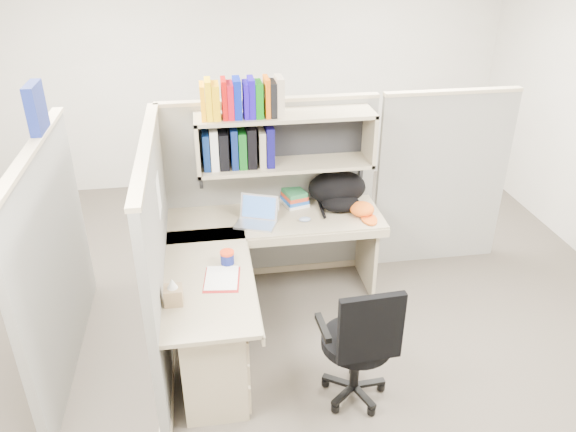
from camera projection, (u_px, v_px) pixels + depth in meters
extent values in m
plane|color=#36312A|center=(287.00, 333.00, 4.41)|extent=(6.00, 6.00, 0.00)
plane|color=#B3ACA1|center=(246.00, 71.00, 6.40)|extent=(6.00, 0.00, 6.00)
cube|color=slate|center=(270.00, 193.00, 4.82)|extent=(1.80, 0.06, 1.60)
cube|color=tan|center=(269.00, 100.00, 4.44)|extent=(1.80, 0.08, 0.03)
cube|color=slate|center=(159.00, 256.00, 3.91)|extent=(0.06, 1.80, 1.60)
cube|color=tan|center=(145.00, 146.00, 3.53)|extent=(0.08, 1.80, 0.03)
cube|color=slate|center=(54.00, 265.00, 3.82)|extent=(0.06, 1.80, 1.60)
cube|color=slate|center=(441.00, 181.00, 5.03)|extent=(1.20, 0.06, 1.60)
cube|color=navy|center=(36.00, 108.00, 3.66)|extent=(0.07, 0.27, 0.32)
cube|color=white|center=(159.00, 195.00, 3.86)|extent=(0.00, 0.21, 0.28)
cube|color=gray|center=(285.00, 115.00, 4.31)|extent=(1.40, 0.34, 0.03)
cube|color=gray|center=(285.00, 165.00, 4.50)|extent=(1.40, 0.34, 0.03)
cube|color=gray|center=(197.00, 145.00, 4.31)|extent=(0.03, 0.34, 0.44)
cube|color=gray|center=(369.00, 136.00, 4.50)|extent=(0.03, 0.34, 0.44)
cube|color=black|center=(282.00, 134.00, 4.55)|extent=(1.38, 0.01, 0.41)
cube|color=#FFA005|center=(203.00, 101.00, 4.14)|extent=(0.03, 0.20, 0.26)
cube|color=#FDBF05|center=(208.00, 99.00, 4.14)|extent=(0.05, 0.20, 0.29)
cube|color=#EEAC05|center=(216.00, 101.00, 4.16)|extent=(0.06, 0.20, 0.26)
cube|color=#A90706|center=(224.00, 98.00, 4.16)|extent=(0.04, 0.20, 0.29)
cube|color=#AD0619|center=(230.00, 100.00, 4.17)|extent=(0.05, 0.20, 0.26)
cube|color=#051696|center=(237.00, 98.00, 4.17)|extent=(0.06, 0.20, 0.29)
cube|color=#1805A4|center=(246.00, 99.00, 4.19)|extent=(0.04, 0.20, 0.26)
cube|color=#140597|center=(251.00, 97.00, 4.18)|extent=(0.04, 0.20, 0.29)
cube|color=#076508|center=(258.00, 99.00, 4.20)|extent=(0.06, 0.20, 0.26)
cube|color=#D55605|center=(267.00, 97.00, 4.20)|extent=(0.04, 0.20, 0.29)
cube|color=black|center=(272.00, 98.00, 4.21)|extent=(0.05, 0.20, 0.26)
cube|color=tan|center=(279.00, 96.00, 4.21)|extent=(0.06, 0.20, 0.29)
cube|color=#081C50|center=(206.00, 150.00, 4.36)|extent=(0.05, 0.24, 0.29)
cube|color=silver|center=(214.00, 147.00, 4.36)|extent=(0.06, 0.24, 0.32)
cube|color=black|center=(223.00, 149.00, 4.38)|extent=(0.07, 0.24, 0.29)
cube|color=#07174C|center=(234.00, 146.00, 4.38)|extent=(0.05, 0.24, 0.32)
cube|color=#0A4912|center=(242.00, 148.00, 4.40)|extent=(0.06, 0.24, 0.29)
cube|color=black|center=(251.00, 145.00, 4.40)|extent=(0.07, 0.24, 0.32)
cube|color=gray|center=(261.00, 146.00, 4.42)|extent=(0.05, 0.24, 0.29)
cube|color=#0A074A|center=(269.00, 144.00, 4.42)|extent=(0.06, 0.24, 0.32)
cube|color=gray|center=(276.00, 219.00, 4.57)|extent=(1.74, 0.60, 0.03)
cube|color=gray|center=(208.00, 278.00, 3.82)|extent=(0.60, 1.34, 0.03)
cube|color=gray|center=(281.00, 241.00, 4.33)|extent=(1.74, 0.02, 0.07)
cube|color=gray|center=(252.00, 278.00, 3.88)|extent=(0.02, 1.34, 0.07)
cube|color=gray|center=(214.00, 355.00, 3.69)|extent=(0.40, 0.55, 0.68)
cube|color=tan|center=(245.00, 328.00, 3.63)|extent=(0.02, 0.50, 0.16)
cube|color=tan|center=(245.00, 349.00, 3.71)|extent=(0.02, 0.50, 0.16)
cube|color=tan|center=(247.00, 374.00, 3.81)|extent=(0.02, 0.50, 0.22)
cube|color=#B2B2B7|center=(246.00, 328.00, 3.63)|extent=(0.01, 0.12, 0.01)
cube|color=gray|center=(367.00, 248.00, 4.88)|extent=(0.03, 0.55, 0.70)
cylinder|color=navy|center=(227.00, 258.00, 3.94)|extent=(0.09, 0.09, 0.08)
cylinder|color=red|center=(227.00, 253.00, 3.92)|extent=(0.10, 0.10, 0.02)
ellipsoid|color=#7E90B3|center=(305.00, 219.00, 4.50)|extent=(0.10, 0.07, 0.04)
cylinder|color=white|center=(275.00, 205.00, 4.67)|extent=(0.07, 0.07, 0.09)
cylinder|color=black|center=(357.00, 341.00, 3.61)|extent=(0.46, 0.46, 0.07)
cube|color=black|center=(371.00, 329.00, 3.31)|extent=(0.40, 0.07, 0.46)
cylinder|color=black|center=(355.00, 364.00, 3.70)|extent=(0.06, 0.06, 0.40)
cylinder|color=black|center=(353.00, 390.00, 3.81)|extent=(0.44, 0.44, 0.10)
cube|color=black|center=(323.00, 328.00, 3.50)|extent=(0.06, 0.26, 0.04)
cube|color=black|center=(392.00, 318.00, 3.59)|extent=(0.06, 0.26, 0.04)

